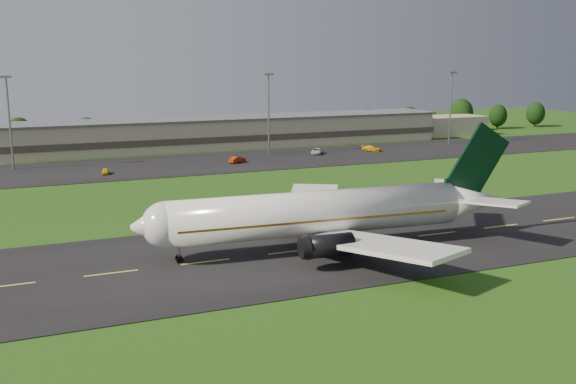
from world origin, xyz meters
name	(u,v)px	position (x,y,z in m)	size (l,w,h in m)	color
ground	(437,235)	(0.00, 0.00, 0.00)	(360.00, 360.00, 0.00)	#1C4310
taxiway	(437,234)	(0.00, 0.00, 0.05)	(220.00, 30.00, 0.10)	black
apron	(261,160)	(0.00, 72.00, 0.05)	(260.00, 30.00, 0.10)	black
airliner	(323,213)	(-17.60, -0.06, 4.66)	(51.30, 42.09, 15.57)	white
terminal	(253,132)	(6.40, 96.18, 3.99)	(145.00, 16.00, 8.40)	tan
light_mast_west	(9,111)	(-55.00, 80.00, 12.74)	(2.40, 1.20, 20.35)	gray
light_mast_centre	(269,104)	(5.00, 80.00, 12.74)	(2.40, 1.20, 20.35)	gray
light_mast_east	(451,99)	(60.00, 80.00, 12.74)	(2.40, 1.20, 20.35)	gray
tree_line	(320,122)	(31.56, 106.28, 4.99)	(196.89, 8.54, 10.76)	black
service_vehicle_a	(105,171)	(-37.02, 65.85, 0.71)	(1.44, 3.59, 1.22)	#DEB60D
service_vehicle_b	(237,160)	(-6.71, 69.64, 0.83)	(1.55, 4.46, 1.47)	#98240A
service_vehicle_c	(317,151)	(16.29, 75.25, 0.84)	(2.46, 5.33, 1.48)	silver
service_vehicle_d	(372,148)	(31.71, 74.50, 0.84)	(2.07, 5.08, 1.48)	#EAAC0D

